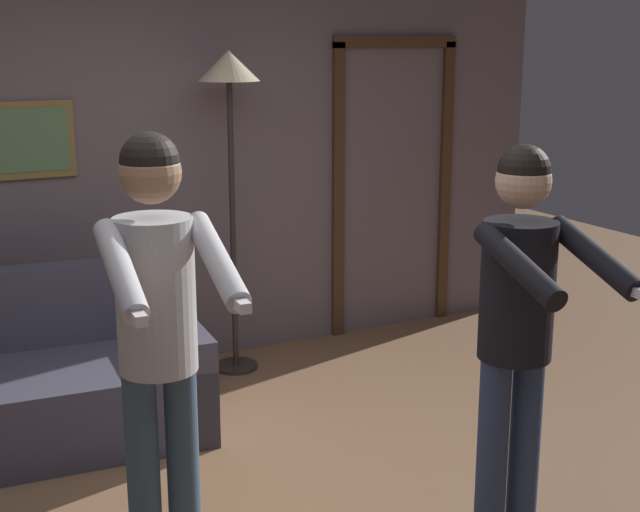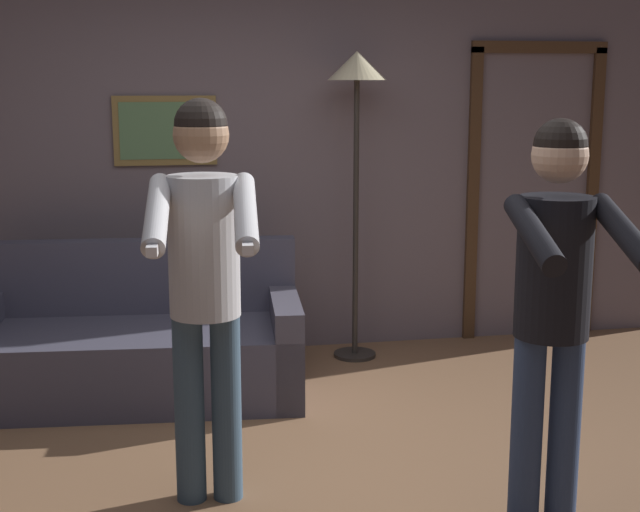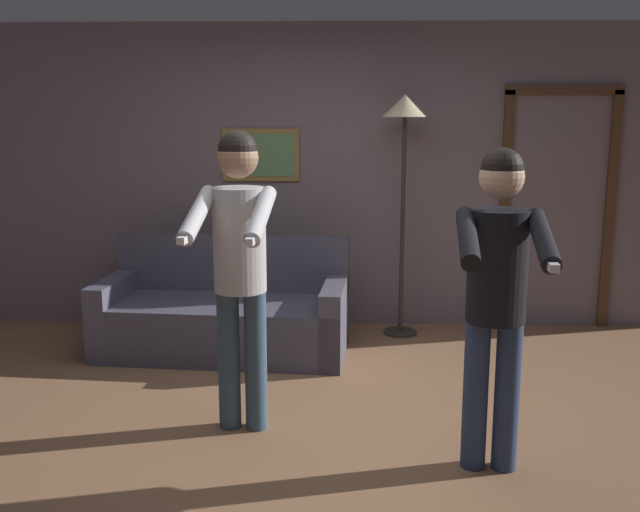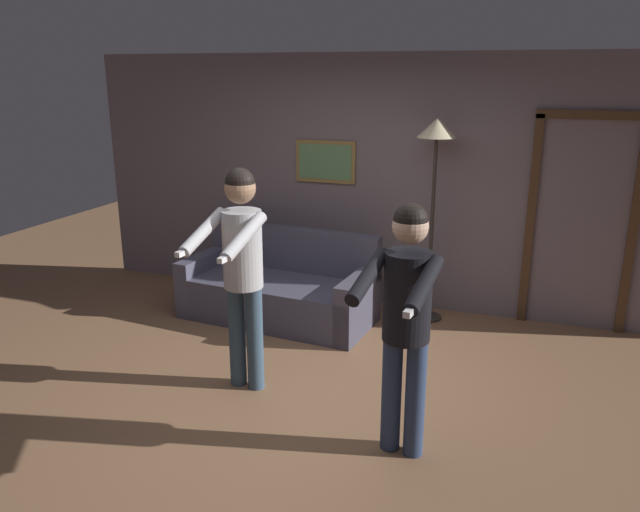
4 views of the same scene
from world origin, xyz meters
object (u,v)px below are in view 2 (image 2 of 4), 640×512
couch (136,349)px  person_standing_right (555,286)px  torchiere_lamp (357,98)px  person_standing_left (204,263)px

couch → person_standing_right: size_ratio=1.17×
torchiere_lamp → person_standing_left: size_ratio=1.14×
torchiere_lamp → person_standing_right: (0.26, -2.38, -0.70)m
torchiere_lamp → person_standing_left: bearing=-119.7°
couch → person_standing_left: size_ratio=1.13×
torchiere_lamp → person_standing_left: 2.30m
couch → torchiere_lamp: 2.07m
person_standing_left → couch: bearing=102.9°
torchiere_lamp → person_standing_right: 2.49m
couch → person_standing_left: 1.67m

